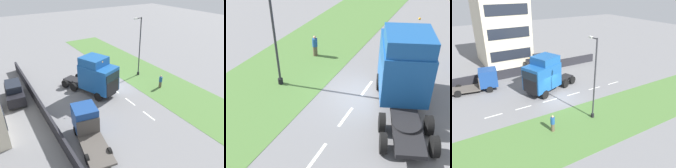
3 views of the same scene
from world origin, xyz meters
TOP-DOWN VIEW (x-y plane):
  - ground_plane at (0.00, 0.00)m, footprint 120.00×120.00m
  - grass_verge at (-6.00, 0.00)m, footprint 7.00×44.00m
  - lane_markings at (0.00, -0.70)m, footprint 0.16×17.80m
  - lorry_cab at (2.26, 0.47)m, footprint 5.02×7.64m
  - lamp_post at (-5.19, -1.16)m, footprint 1.28×0.32m
  - pedestrian at (-5.25, 3.31)m, footprint 0.39×0.39m

SIDE VIEW (x-z plane):
  - ground_plane at x=0.00m, z-range 0.00..0.00m
  - lane_markings at x=0.00m, z-range 0.00..0.00m
  - grass_verge at x=-6.00m, z-range 0.00..0.01m
  - pedestrian at x=-5.25m, z-range -0.02..1.62m
  - lorry_cab at x=2.26m, z-range -0.05..4.64m
  - lamp_post at x=-5.19m, z-range -0.28..7.67m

